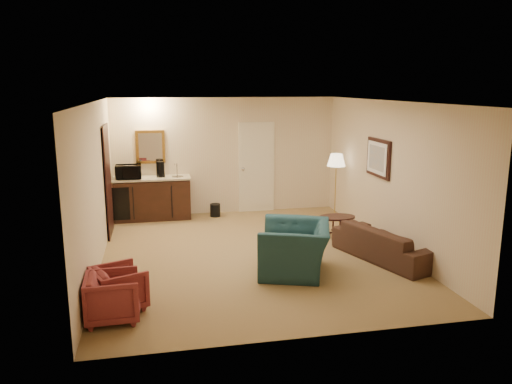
{
  "coord_description": "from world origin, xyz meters",
  "views": [
    {
      "loc": [
        -1.57,
        -8.06,
        2.86
      ],
      "look_at": [
        0.19,
        0.5,
        0.99
      ],
      "focal_mm": 35.0,
      "sensor_mm": 36.0,
      "label": 1
    }
  ],
  "objects_px": {
    "wetbar_cabinet": "(153,198)",
    "floor_lamp": "(335,187)",
    "rose_chair_near": "(119,286)",
    "teal_armchair": "(295,240)",
    "microwave": "(128,170)",
    "rose_chair_far": "(113,295)",
    "coffee_table": "(337,226)",
    "waste_bin": "(215,210)",
    "sofa": "(386,238)",
    "coffee_maker": "(160,169)"
  },
  "relations": [
    {
      "from": "wetbar_cabinet",
      "to": "floor_lamp",
      "type": "relative_size",
      "value": 1.13
    },
    {
      "from": "rose_chair_near",
      "to": "floor_lamp",
      "type": "xyz_separation_m",
      "value": [
        4.29,
        3.62,
        0.41
      ]
    },
    {
      "from": "teal_armchair",
      "to": "microwave",
      "type": "height_order",
      "value": "microwave"
    },
    {
      "from": "teal_armchair",
      "to": "rose_chair_far",
      "type": "relative_size",
      "value": 1.82
    },
    {
      "from": "coffee_table",
      "to": "waste_bin",
      "type": "relative_size",
      "value": 2.51
    },
    {
      "from": "sofa",
      "to": "rose_chair_far",
      "type": "height_order",
      "value": "sofa"
    },
    {
      "from": "coffee_maker",
      "to": "waste_bin",
      "type": "bearing_deg",
      "value": -18.33
    },
    {
      "from": "teal_armchair",
      "to": "wetbar_cabinet",
      "type": "bearing_deg",
      "value": -131.0
    },
    {
      "from": "sofa",
      "to": "coffee_table",
      "type": "relative_size",
      "value": 2.67
    },
    {
      "from": "rose_chair_near",
      "to": "rose_chair_far",
      "type": "bearing_deg",
      "value": 147.6
    },
    {
      "from": "rose_chair_near",
      "to": "coffee_maker",
      "type": "distance_m",
      "value": 4.63
    },
    {
      "from": "coffee_table",
      "to": "rose_chair_far",
      "type": "bearing_deg",
      "value": -145.29
    },
    {
      "from": "rose_chair_near",
      "to": "coffee_table",
      "type": "distance_m",
      "value": 4.59
    },
    {
      "from": "wetbar_cabinet",
      "to": "sofa",
      "type": "xyz_separation_m",
      "value": [
        3.8,
        -3.42,
        -0.09
      ]
    },
    {
      "from": "sofa",
      "to": "coffee_maker",
      "type": "height_order",
      "value": "coffee_maker"
    },
    {
      "from": "sofa",
      "to": "coffee_table",
      "type": "xyz_separation_m",
      "value": [
        -0.35,
        1.36,
        -0.17
      ]
    },
    {
      "from": "wetbar_cabinet",
      "to": "teal_armchair",
      "type": "bearing_deg",
      "value": -59.75
    },
    {
      "from": "wetbar_cabinet",
      "to": "sofa",
      "type": "bearing_deg",
      "value": -41.99
    },
    {
      "from": "teal_armchair",
      "to": "microwave",
      "type": "xyz_separation_m",
      "value": [
        -2.63,
        3.63,
        0.58
      ]
    },
    {
      "from": "wetbar_cabinet",
      "to": "coffee_maker",
      "type": "distance_m",
      "value": 0.66
    },
    {
      "from": "coffee_table",
      "to": "coffee_maker",
      "type": "xyz_separation_m",
      "value": [
        -3.26,
        2.09,
        0.88
      ]
    },
    {
      "from": "teal_armchair",
      "to": "rose_chair_far",
      "type": "xyz_separation_m",
      "value": [
        -2.65,
        -1.11,
        -0.19
      ]
    },
    {
      "from": "coffee_table",
      "to": "microwave",
      "type": "relative_size",
      "value": 1.34
    },
    {
      "from": "floor_lamp",
      "to": "waste_bin",
      "type": "xyz_separation_m",
      "value": [
        -2.5,
        0.81,
        -0.58
      ]
    },
    {
      "from": "wetbar_cabinet",
      "to": "waste_bin",
      "type": "bearing_deg",
      "value": -2.97
    },
    {
      "from": "sofa",
      "to": "rose_chair_far",
      "type": "distance_m",
      "value": 4.52
    },
    {
      "from": "microwave",
      "to": "teal_armchair",
      "type": "bearing_deg",
      "value": -54.47
    },
    {
      "from": "sofa",
      "to": "waste_bin",
      "type": "height_order",
      "value": "sofa"
    },
    {
      "from": "wetbar_cabinet",
      "to": "teal_armchair",
      "type": "xyz_separation_m",
      "value": [
        2.15,
        -3.69,
        0.06
      ]
    },
    {
      "from": "rose_chair_near",
      "to": "rose_chair_far",
      "type": "xyz_separation_m",
      "value": [
        -0.06,
        -0.31,
        0.01
      ]
    },
    {
      "from": "waste_bin",
      "to": "teal_armchair",
      "type": "bearing_deg",
      "value": -77.53
    },
    {
      "from": "floor_lamp",
      "to": "coffee_maker",
      "type": "distance_m",
      "value": 3.79
    },
    {
      "from": "rose_chair_near",
      "to": "wetbar_cabinet",
      "type": "bearing_deg",
      "value": -27.77
    },
    {
      "from": "wetbar_cabinet",
      "to": "waste_bin",
      "type": "relative_size",
      "value": 5.8
    },
    {
      "from": "sofa",
      "to": "teal_armchair",
      "type": "bearing_deg",
      "value": 80.26
    },
    {
      "from": "coffee_table",
      "to": "rose_chair_near",
      "type": "bearing_deg",
      "value": -148.05
    },
    {
      "from": "wetbar_cabinet",
      "to": "sofa",
      "type": "height_order",
      "value": "wetbar_cabinet"
    },
    {
      "from": "floor_lamp",
      "to": "microwave",
      "type": "xyz_separation_m",
      "value": [
        -4.33,
        0.82,
        0.37
      ]
    },
    {
      "from": "teal_armchair",
      "to": "coffee_table",
      "type": "relative_size",
      "value": 1.67
    },
    {
      "from": "sofa",
      "to": "teal_armchair",
      "type": "xyz_separation_m",
      "value": [
        -1.65,
        -0.27,
        0.15
      ]
    },
    {
      "from": "wetbar_cabinet",
      "to": "floor_lamp",
      "type": "bearing_deg",
      "value": -12.82
    },
    {
      "from": "coffee_maker",
      "to": "wetbar_cabinet",
      "type": "bearing_deg",
      "value": 175.03
    },
    {
      "from": "coffee_table",
      "to": "waste_bin",
      "type": "height_order",
      "value": "coffee_table"
    },
    {
      "from": "wetbar_cabinet",
      "to": "coffee_table",
      "type": "height_order",
      "value": "wetbar_cabinet"
    },
    {
      "from": "floor_lamp",
      "to": "coffee_maker",
      "type": "relative_size",
      "value": 4.34
    },
    {
      "from": "waste_bin",
      "to": "microwave",
      "type": "bearing_deg",
      "value": 179.63
    },
    {
      "from": "rose_chair_near",
      "to": "rose_chair_far",
      "type": "relative_size",
      "value": 0.96
    },
    {
      "from": "coffee_table",
      "to": "waste_bin",
      "type": "bearing_deg",
      "value": 136.51
    },
    {
      "from": "teal_armchair",
      "to": "coffee_maker",
      "type": "relative_size",
      "value": 3.56
    },
    {
      "from": "sofa",
      "to": "rose_chair_far",
      "type": "xyz_separation_m",
      "value": [
        -4.3,
        -1.38,
        -0.04
      ]
    }
  ]
}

